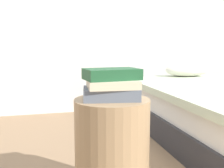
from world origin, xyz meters
The scene contains 5 objects.
wall_back centered at (0.00, 2.00, 1.30)m, with size 7.00×0.08×2.60m, color silver.
side_table centered at (0.00, 0.00, 0.27)m, with size 0.39×0.39×0.54m, color tan.
book_slate centered at (-0.01, 0.00, 0.57)m, with size 0.28×0.20×0.06m, color slate.
book_cream centered at (0.00, -0.01, 0.62)m, with size 0.25×0.19×0.04m, color beige.
book_forest centered at (0.00, 0.01, 0.67)m, with size 0.27×0.17×0.06m, color #1E512D.
Camera 1 is at (-0.33, -1.25, 0.80)m, focal length 41.57 mm.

